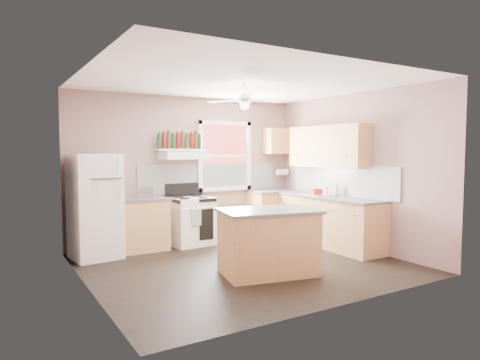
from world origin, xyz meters
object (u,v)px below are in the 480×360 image
refrigerator (95,206)px  stove (191,221)px  toaster (145,193)px  cart (239,222)px  island (268,243)px

refrigerator → stove: refrigerator is taller
toaster → stove: bearing=22.4°
cart → island: bearing=-116.8°
refrigerator → island: bearing=-55.8°
toaster → island: (1.01, -2.19, -0.56)m
refrigerator → stove: size_ratio=1.93×
refrigerator → cart: bearing=-2.6°
stove → toaster: bearing=178.6°
toaster → cart: (1.93, 0.15, -0.69)m
refrigerator → stove: (1.70, 0.11, -0.40)m
cart → toaster: bearing=179.1°
refrigerator → stove: 1.75m
island → toaster: bearing=126.7°
toaster → island: toaster is taller
stove → cart: 1.09m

